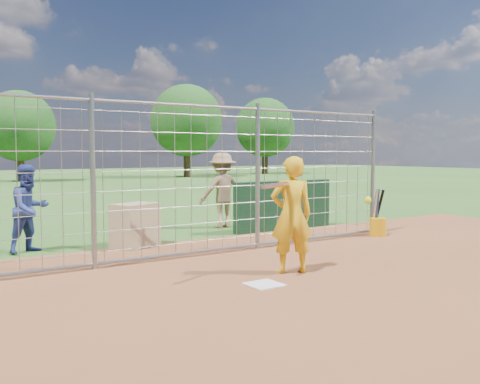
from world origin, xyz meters
TOP-DOWN VIEW (x-y plane):
  - ground at (0.00, 0.00)m, footprint 100.00×100.00m
  - infield_dirt at (0.00, -3.00)m, footprint 18.00×18.00m
  - home_plate at (0.00, -0.20)m, footprint 0.43×0.43m
  - dugout_wall at (3.40, 3.60)m, footprint 2.60×0.20m
  - batter at (0.76, 0.16)m, footprint 0.72×0.62m
  - bystander_a at (-1.96, 3.94)m, footprint 0.91×0.82m
  - bystander_c at (2.45, 4.67)m, footprint 1.17×0.75m
  - equipment_bin at (-0.24, 3.44)m, footprint 0.95×0.82m
  - equipment_in_play at (0.73, -0.08)m, footprint 1.82×0.62m
  - bucket_with_bats at (4.40, 1.76)m, footprint 0.34×0.35m
  - backstop_fence at (0.00, 2.00)m, footprint 9.08×0.08m
  - tree_line at (3.13, 28.13)m, footprint 44.66×6.72m

SIDE VIEW (x-z plane):
  - ground at x=0.00m, z-range 0.00..0.00m
  - infield_dirt at x=0.00m, z-range 0.01..0.01m
  - home_plate at x=0.00m, z-range 0.00..0.02m
  - bucket_with_bats at x=4.40m, z-range -0.24..0.73m
  - equipment_bin at x=-0.24m, z-range 0.00..0.80m
  - dugout_wall at x=3.40m, z-range 0.00..1.10m
  - bystander_a at x=-1.96m, z-range 0.00..1.53m
  - batter at x=0.76m, z-range 0.00..1.68m
  - bystander_c at x=2.45m, z-range 0.00..1.73m
  - equipment_in_play at x=0.73m, z-range 1.06..1.40m
  - backstop_fence at x=0.00m, z-range -0.04..2.56m
  - tree_line at x=3.13m, z-range 0.47..6.95m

